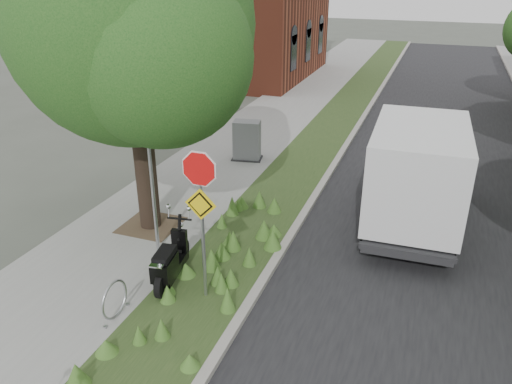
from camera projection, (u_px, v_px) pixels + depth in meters
ground at (261, 334)px, 9.20m from camera, size 120.00×120.00×0.00m
sidewalk_near at (244, 141)px, 19.05m from camera, size 3.50×60.00×0.12m
verge at (314, 150)px, 18.18m from camera, size 2.00×60.00×0.12m
kerb_near at (342, 153)px, 17.87m from camera, size 0.20×60.00×0.13m
road at (444, 167)px, 16.79m from camera, size 7.00×60.00×0.01m
street_tree_main at (131, 35)px, 10.93m from camera, size 6.21×5.54×7.66m
bare_post at (151, 171)px, 10.86m from camera, size 0.08×0.08×4.00m
bike_hoop at (115, 300)px, 9.33m from camera, size 0.06×0.78×0.77m
sign_assembly at (201, 196)px, 9.17m from camera, size 0.94×0.08×3.22m
brick_building at (235, 2)px, 29.22m from camera, size 9.40×10.40×8.30m
scooter_near at (169, 266)px, 10.28m from camera, size 0.56×1.83×0.88m
box_truck at (417, 169)px, 12.48m from camera, size 2.26×5.32×2.38m
utility_cabinet at (247, 141)px, 16.91m from camera, size 1.11×0.84×1.34m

